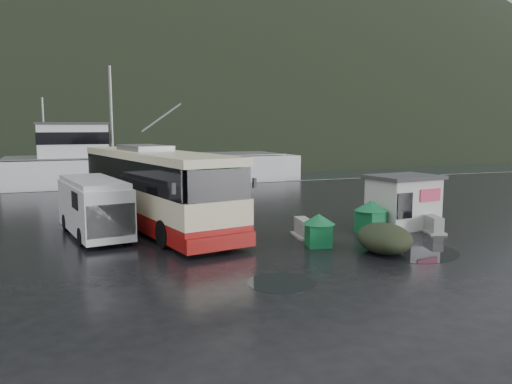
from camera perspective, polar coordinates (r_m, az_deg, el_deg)
name	(u,v)px	position (r m, az deg, el deg)	size (l,w,h in m)	color
ground	(240,239)	(21.10, -1.79, -5.45)	(160.00, 160.00, 0.00)	black
harbor_water	(96,146)	(129.72, -17.78, 5.00)	(300.00, 180.00, 0.02)	black
quay_edge	(159,187)	(40.30, -11.03, 0.60)	(160.00, 0.60, 1.50)	#999993
headland	(102,136)	(270.02, -17.22, 6.10)	(780.00, 540.00, 570.00)	black
coach_bus	(155,226)	(24.49, -11.48, -3.79)	(3.34, 13.58, 3.85)	beige
white_van	(95,235)	(22.96, -17.91, -4.75)	(2.07, 6.00, 2.51)	silver
waste_bin_left	(318,246)	(20.06, 7.12, -6.18)	(0.94, 0.94, 1.31)	#126A37
waste_bin_right	(370,233)	(22.99, 12.93, -4.56)	(1.05, 1.05, 1.46)	#126A37
dome_tent	(384,252)	(19.58, 14.42, -6.70)	(1.99, 2.79, 1.10)	#242C1A
ticket_kiosk	(402,227)	(24.61, 16.36, -3.89)	(3.17, 2.40, 2.48)	silver
jersey_barrier_a	(304,237)	(21.67, 5.50, -5.13)	(0.79, 1.57, 0.79)	#999993
jersey_barrier_b	(432,232)	(23.84, 19.45, -4.37)	(0.76, 1.51, 0.76)	#999993
fishing_trawler	(151,178)	(47.07, -11.91, 1.54)	(28.96, 6.33, 11.58)	silver
puddles	(382,257)	(18.82, 14.24, -7.25)	(9.02, 4.77, 0.01)	black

